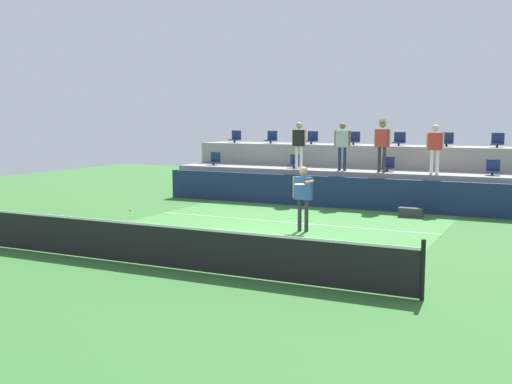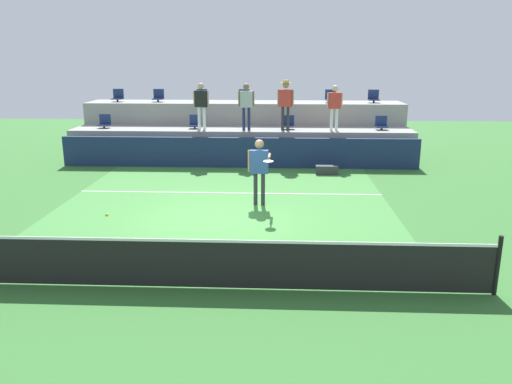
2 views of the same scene
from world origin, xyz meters
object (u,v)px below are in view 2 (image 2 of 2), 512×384
at_px(stadium_chair_lower_far_right, 381,124).
at_px(spectator_leaning_on_rail, 246,102).
at_px(stadium_chair_upper_center, 244,97).
at_px(tennis_ball, 107,215).
at_px(spectator_in_grey, 335,104).
at_px(stadium_chair_lower_right, 288,123).
at_px(stadium_chair_upper_mid_right, 287,97).
at_px(stadium_chair_upper_far_right, 374,97).
at_px(stadium_chair_lower_left, 195,123).
at_px(stadium_chair_upper_left, 158,97).
at_px(tennis_player, 260,165).
at_px(stadium_chair_upper_far_left, 118,96).
at_px(stadium_chair_upper_mid_left, 202,97).
at_px(equipment_bag, 327,170).
at_px(spectator_in_white, 201,102).
at_px(stadium_chair_upper_right, 331,97).
at_px(stadium_chair_lower_far_left, 105,122).
at_px(spectator_with_hat, 286,99).

relative_size(stadium_chair_lower_far_right, spectator_leaning_on_rail, 0.30).
height_order(stadium_chair_upper_center, spectator_leaning_on_rail, spectator_leaning_on_rail).
bearing_deg(tennis_ball, spectator_in_grey, 60.88).
relative_size(stadium_chair_lower_right, stadium_chair_lower_far_right, 1.00).
distance_m(stadium_chair_upper_mid_right, stadium_chair_upper_far_right, 3.51).
height_order(stadium_chair_lower_far_right, stadium_chair_upper_mid_right, stadium_chair_upper_mid_right).
height_order(stadium_chair_lower_left, stadium_chair_upper_left, stadium_chair_upper_left).
xyz_separation_m(tennis_player, spectator_leaning_on_rail, (-0.72, 5.67, 1.17)).
distance_m(stadium_chair_upper_far_left, tennis_ball, 12.40).
distance_m(stadium_chair_upper_mid_left, tennis_player, 8.40).
relative_size(stadium_chair_upper_far_left, stadium_chair_upper_far_right, 1.00).
height_order(spectator_leaning_on_rail, equipment_bag, spectator_leaning_on_rail).
xyz_separation_m(stadium_chair_lower_left, stadium_chair_upper_far_left, (-3.51, 1.80, 0.85)).
distance_m(stadium_chair_upper_center, stadium_chair_upper_far_right, 5.30).
relative_size(spectator_in_white, tennis_ball, 25.60).
bearing_deg(stadium_chair_upper_far_right, stadium_chair_upper_right, 180.00).
bearing_deg(stadium_chair_lower_far_left, stadium_chair_upper_mid_right, 14.24).
distance_m(stadium_chair_upper_mid_left, spectator_in_grey, 5.70).
distance_m(stadium_chair_lower_far_right, stadium_chair_upper_left, 9.13).
xyz_separation_m(stadium_chair_upper_mid_right, stadium_chair_upper_right, (1.77, 0.00, 0.00)).
distance_m(stadium_chair_lower_right, stadium_chair_upper_center, 2.69).
bearing_deg(stadium_chair_lower_far_right, spectator_leaning_on_rail, -175.69).
xyz_separation_m(stadium_chair_upper_mid_right, stadium_chair_upper_far_right, (3.51, 0.00, 0.00)).
distance_m(stadium_chair_upper_mid_left, spectator_leaning_on_rail, 2.96).
height_order(spectator_leaning_on_rail, spectator_in_grey, spectator_leaning_on_rail).
bearing_deg(spectator_with_hat, stadium_chair_upper_left, 157.48).
xyz_separation_m(stadium_chair_upper_far_left, tennis_player, (6.24, -7.85, -1.19)).
xyz_separation_m(stadium_chair_upper_mid_right, tennis_player, (-0.83, -7.85, -1.19)).
distance_m(spectator_in_grey, tennis_ball, 11.14).
height_order(stadium_chair_lower_left, stadium_chair_lower_far_right, same).
xyz_separation_m(stadium_chair_lower_far_right, stadium_chair_upper_right, (-1.78, 1.80, 0.85)).
relative_size(stadium_chair_upper_mid_left, stadium_chair_upper_center, 1.00).
xyz_separation_m(stadium_chair_lower_left, spectator_leaning_on_rail, (2.01, -0.38, 0.83)).
relative_size(tennis_player, equipment_bag, 2.39).
bearing_deg(stadium_chair_upper_center, stadium_chair_lower_far_right, -18.67).
height_order(tennis_player, spectator_in_grey, spectator_in_grey).
relative_size(stadium_chair_upper_mid_right, stadium_chair_upper_right, 1.00).
relative_size(stadium_chair_upper_left, stadium_chair_upper_center, 1.00).
height_order(stadium_chair_lower_right, stadium_chair_upper_left, stadium_chair_upper_left).
bearing_deg(stadium_chair_upper_far_right, stadium_chair_upper_center, 180.00).
height_order(stadium_chair_lower_far_right, stadium_chair_upper_right, stadium_chair_upper_right).
bearing_deg(stadium_chair_upper_right, stadium_chair_upper_center, 180.00).
height_order(stadium_chair_lower_far_left, stadium_chair_upper_far_right, stadium_chair_upper_far_right).
distance_m(spectator_leaning_on_rail, tennis_ball, 9.98).
height_order(stadium_chair_upper_far_left, spectator_leaning_on_rail, spectator_leaning_on_rail).
height_order(stadium_chair_upper_right, equipment_bag, stadium_chair_upper_right).
bearing_deg(tennis_player, stadium_chair_upper_far_right, 61.06).
bearing_deg(stadium_chair_upper_mid_left, stadium_chair_upper_center, 0.00).
bearing_deg(stadium_chair_upper_right, stadium_chair_upper_left, 180.00).
xyz_separation_m(stadium_chair_lower_left, tennis_ball, (-0.11, -10.05, -0.51)).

